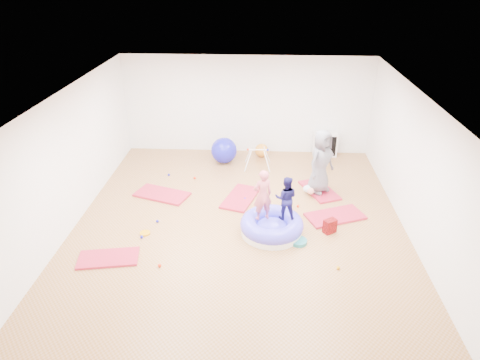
{
  "coord_description": "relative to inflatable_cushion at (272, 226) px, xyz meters",
  "views": [
    {
      "loc": [
        0.44,
        -7.76,
        5.02
      ],
      "look_at": [
        0.0,
        0.3,
        0.9
      ],
      "focal_mm": 32.0,
      "sensor_mm": 36.0,
      "label": 1
    }
  ],
  "objects": [
    {
      "name": "infant_play_gym",
      "position": [
        -0.35,
        3.15,
        0.2
      ],
      "size": [
        0.71,
        0.68,
        0.55
      ],
      "rotation": [
        0.0,
        0.0,
        -0.22
      ],
      "color": "white",
      "rests_on": "ground"
    },
    {
      "name": "gym_mat_right",
      "position": [
        1.41,
        0.68,
        -0.13
      ],
      "size": [
        1.4,
        1.05,
        0.05
      ],
      "primitive_type": "cube",
      "rotation": [
        0.0,
        0.0,
        0.38
      ],
      "color": "#AB223D",
      "rests_on": "ground"
    },
    {
      "name": "child_pink",
      "position": [
        -0.21,
        0.01,
        0.77
      ],
      "size": [
        0.47,
        0.4,
        1.1
      ],
      "primitive_type": "imported",
      "rotation": [
        0.0,
        0.0,
        3.55
      ],
      "color": "#CE5B6A",
      "rests_on": "inflatable_cushion"
    },
    {
      "name": "exercise_ball_blue",
      "position": [
        -1.29,
        3.45,
        0.2
      ],
      "size": [
        0.72,
        0.72,
        0.72
      ],
      "primitive_type": "sphere",
      "color": "#1B19B9",
      "rests_on": "ground"
    },
    {
      "name": "balance_disc",
      "position": [
        0.54,
        -0.34,
        -0.12
      ],
      "size": [
        0.34,
        0.34,
        0.08
      ],
      "primitive_type": "cylinder",
      "color": "#22797E",
      "rests_on": "ground"
    },
    {
      "name": "cube_shelf",
      "position": [
        1.58,
        4.11,
        0.18
      ],
      "size": [
        0.68,
        0.34,
        0.68
      ],
      "color": "white",
      "rests_on": "ground"
    },
    {
      "name": "gym_mat_mid_left",
      "position": [
        -2.62,
        1.46,
        -0.13
      ],
      "size": [
        1.41,
        1.02,
        0.05
      ],
      "primitive_type": "cube",
      "rotation": [
        0.0,
        0.0,
        -0.33
      ],
      "color": "#AB223D",
      "rests_on": "ground"
    },
    {
      "name": "exercise_ball_orange",
      "position": [
        -0.24,
        3.91,
        0.03
      ],
      "size": [
        0.38,
        0.38,
        0.38
      ],
      "primitive_type": "sphere",
      "color": "orange",
      "rests_on": "ground"
    },
    {
      "name": "yellow_toy",
      "position": [
        -2.62,
        -0.18,
        -0.14
      ],
      "size": [
        0.22,
        0.22,
        0.03
      ],
      "primitive_type": "cylinder",
      "color": "orange",
      "rests_on": "ground"
    },
    {
      "name": "gym_mat_rear_right",
      "position": [
        1.2,
        1.88,
        -0.14
      ],
      "size": [
        0.99,
        1.31,
        0.05
      ],
      "primitive_type": "cube",
      "rotation": [
        0.0,
        0.0,
        1.96
      ],
      "color": "#AB223D",
      "rests_on": "ground"
    },
    {
      "name": "gym_mat_center_back",
      "position": [
        -0.72,
        1.4,
        -0.14
      ],
      "size": [
        0.96,
        1.36,
        0.05
      ],
      "primitive_type": "cube",
      "rotation": [
        0.0,
        0.0,
        1.27
      ],
      "color": "#AB223D",
      "rests_on": "ground"
    },
    {
      "name": "adult_caregiver",
      "position": [
        1.16,
        1.81,
        0.67
      ],
      "size": [
        0.89,
        0.89,
        1.56
      ],
      "primitive_type": "imported",
      "rotation": [
        0.0,
        0.0,
        0.79
      ],
      "color": "slate",
      "rests_on": "gym_mat_rear_right"
    },
    {
      "name": "gym_mat_front_left",
      "position": [
        -3.1,
        -1.06,
        -0.14
      ],
      "size": [
        1.2,
        0.74,
        0.05
      ],
      "primitive_type": "cube",
      "rotation": [
        0.0,
        0.0,
        0.17
      ],
      "color": "#AB223D",
      "rests_on": "ground"
    },
    {
      "name": "inflatable_cushion",
      "position": [
        0.0,
        0.0,
        0.0
      ],
      "size": [
        1.31,
        1.31,
        0.41
      ],
      "rotation": [
        0.0,
        0.0,
        -0.35
      ],
      "color": "white",
      "rests_on": "ground"
    },
    {
      "name": "room",
      "position": [
        -0.69,
        0.31,
        1.24
      ],
      "size": [
        7.01,
        8.01,
        2.81
      ],
      "color": "#A77A53",
      "rests_on": "ground"
    },
    {
      "name": "backpack",
      "position": [
        1.21,
        0.08,
        -0.01
      ],
      "size": [
        0.31,
        0.28,
        0.3
      ],
      "primitive_type": "cube",
      "rotation": [
        0.0,
        0.0,
        0.62
      ],
      "color": "red",
      "rests_on": "ground"
    },
    {
      "name": "infant",
      "position": [
        0.95,
        1.67,
        -0.01
      ],
      "size": [
        0.35,
        0.35,
        0.2
      ],
      "color": "silver",
      "rests_on": "gym_mat_rear_right"
    },
    {
      "name": "ball_pit_balls",
      "position": [
        -1.11,
        0.6,
        -0.13
      ],
      "size": [
        3.94,
        3.81,
        0.06
      ],
      "color": "red",
      "rests_on": "ground"
    },
    {
      "name": "child_navy",
      "position": [
        0.27,
        0.06,
        0.69
      ],
      "size": [
        0.49,
        0.4,
        0.94
      ],
      "primitive_type": "imported",
      "rotation": [
        0.0,
        0.0,
        3.04
      ],
      "color": "#16124D",
      "rests_on": "inflatable_cushion"
    }
  ]
}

